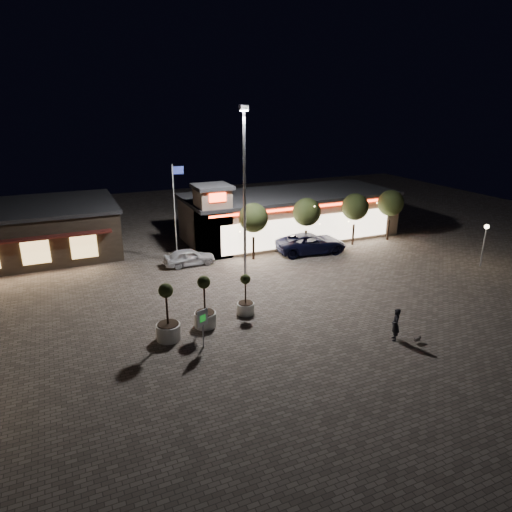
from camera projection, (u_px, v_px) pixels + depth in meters
name	position (u px, v px, depth m)	size (l,w,h in m)	color
ground	(266.00, 323.00, 27.30)	(90.00, 90.00, 0.00)	#6E6259
retail_building	(286.00, 215.00, 43.91)	(20.40, 8.40, 6.10)	gray
restaurant_building	(16.00, 231.00, 38.52)	(16.40, 11.00, 4.30)	#382D23
floodlight_pole	(244.00, 183.00, 32.72)	(0.60, 0.40, 12.38)	gray
flagpole	(175.00, 205.00, 36.28)	(0.95, 0.10, 8.00)	white
lamp_post_east	(485.00, 237.00, 35.89)	(0.36, 0.36, 3.48)	gray
string_tree_a	(253.00, 218.00, 37.20)	(2.42, 2.42, 4.79)	#332319
string_tree_b	(307.00, 212.00, 39.11)	(2.42, 2.42, 4.79)	#332319
string_tree_c	(355.00, 207.00, 41.02)	(2.42, 2.42, 4.79)	#332319
string_tree_d	(391.00, 203.00, 42.55)	(2.42, 2.42, 4.79)	#332319
pickup_truck	(311.00, 243.00, 39.74)	(2.84, 6.17, 1.71)	black
white_sedan	(189.00, 257.00, 36.73)	(1.65, 4.09, 1.39)	silver
pedestrian	(396.00, 325.00, 25.14)	(0.68, 0.45, 1.87)	black
dog	(418.00, 338.00, 25.06)	(0.47, 0.19, 0.25)	#59514C
planter_left	(168.00, 322.00, 25.17)	(1.36, 1.36, 3.35)	silver
planter_mid	(205.00, 311.00, 26.67)	(1.29, 1.29, 3.18)	silver
planter_right	(246.00, 302.00, 28.28)	(1.08, 1.08, 2.64)	silver
valet_sign	(203.00, 321.00, 24.26)	(0.68, 0.35, 2.17)	gray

